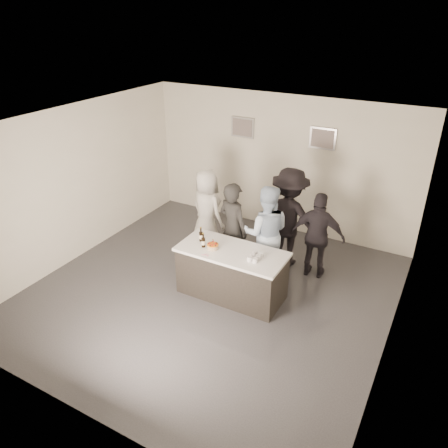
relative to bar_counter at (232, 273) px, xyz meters
The scene contains 19 objects.
floor 0.59m from the bar_counter, 159.91° to the right, with size 6.00×6.00×0.00m, color #3D3D42.
ceiling 2.58m from the bar_counter, 159.91° to the right, with size 6.00×6.00×0.00m, color white.
wall_back 3.08m from the bar_counter, 97.08° to the left, with size 6.00×0.04×3.00m, color white.
wall_front 3.32m from the bar_counter, 96.49° to the right, with size 6.00×0.04×3.00m, color white.
wall_left 3.52m from the bar_counter, behind, with size 0.04×6.00×3.00m, color white.
wall_right 2.85m from the bar_counter, ahead, with size 0.04×6.00×3.00m, color white.
picture_left 3.56m from the bar_counter, 113.87° to the left, with size 0.54×0.04×0.44m, color #B2B2B7.
picture_right 3.38m from the bar_counter, 79.16° to the left, with size 0.54×0.04×0.44m, color #B2B2B7.
bar_counter is the anchor object (origin of this frame).
cake 0.59m from the bar_counter, 163.48° to the right, with size 0.20×0.20×0.07m, color orange.
beer_bottle_a 0.86m from the bar_counter, behind, with size 0.07×0.07×0.26m, color black.
beer_bottle_b 0.77m from the bar_counter, 165.38° to the right, with size 0.07×0.07×0.26m, color black.
tumbler_cluster 0.67m from the bar_counter, ahead, with size 0.19×0.30×0.08m, color orange.
candles 0.62m from the bar_counter, 127.98° to the right, with size 0.24×0.08×0.01m, color pink.
person_main_black 0.92m from the bar_counter, 116.66° to the left, with size 0.66×0.43×1.80m, color black.
person_main_blue 1.00m from the bar_counter, 74.22° to the left, with size 0.88×0.69×1.81m, color silver.
person_guest_left 1.81m from the bar_counter, 134.81° to the left, with size 0.84×0.55×1.72m, color silver.
person_guest_right 1.75m from the bar_counter, 50.90° to the left, with size 0.98×0.41×1.67m, color #242127.
person_guest_back 1.64m from the bar_counter, 73.82° to the left, with size 1.27×0.73×1.97m, color black.
Camera 1 is at (3.31, -5.49, 4.62)m, focal length 35.00 mm.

